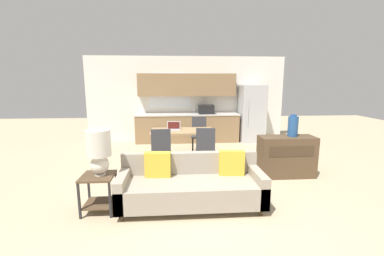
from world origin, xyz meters
The scene contains 14 objects.
ground_plane centered at (0.00, 0.00, 0.00)m, with size 20.00×20.00×0.00m, color tan.
wall_back centered at (-0.01, 4.63, 1.35)m, with size 6.40×0.07×2.70m.
kitchen_counter centered at (0.01, 4.33, 0.84)m, with size 3.26×0.65×2.15m.
refrigerator centered at (2.06, 4.22, 0.90)m, with size 0.76×0.75×1.79m.
dining_table centered at (-0.23, 2.29, 0.69)m, with size 1.50×0.80×0.75m.
couch centered at (-0.18, -0.02, 0.33)m, with size 2.18×0.80×0.83m.
side_table centered at (-1.56, -0.11, 0.38)m, with size 0.46×0.46×0.56m.
table_lamp centered at (-1.53, -0.09, 0.94)m, with size 0.35×0.35×0.67m.
credenza centered at (1.84, 1.09, 0.41)m, with size 1.11×0.46×0.82m.
vase centered at (1.95, 1.13, 1.03)m, with size 0.20×0.20×0.44m.
dining_chair_far_right centered at (0.26, 3.09, 0.52)m, with size 0.46×0.46×0.96m.
dining_chair_near_right centered at (0.24, 1.54, 0.52)m, with size 0.47×0.47×0.96m.
dining_chair_near_left centered at (-0.71, 1.49, 0.52)m, with size 0.44×0.44×0.96m.
laptop centered at (-0.44, 2.36, 0.80)m, with size 0.35×0.29×0.20m.
Camera 1 is at (-0.45, -3.77, 1.92)m, focal length 24.00 mm.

